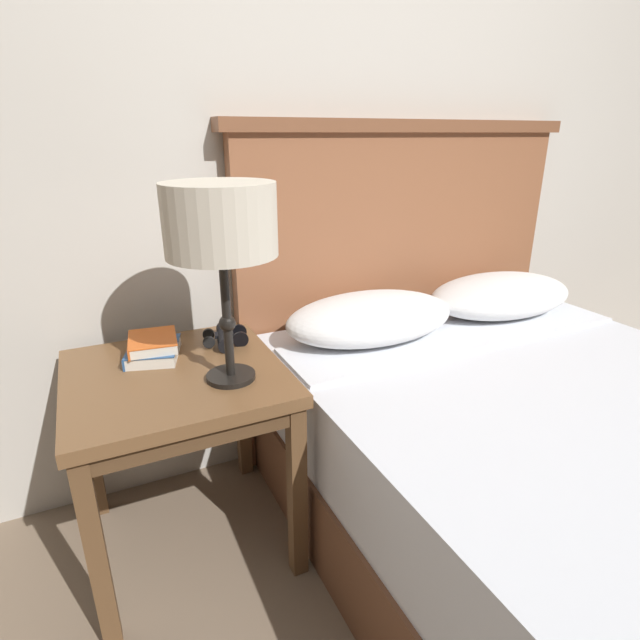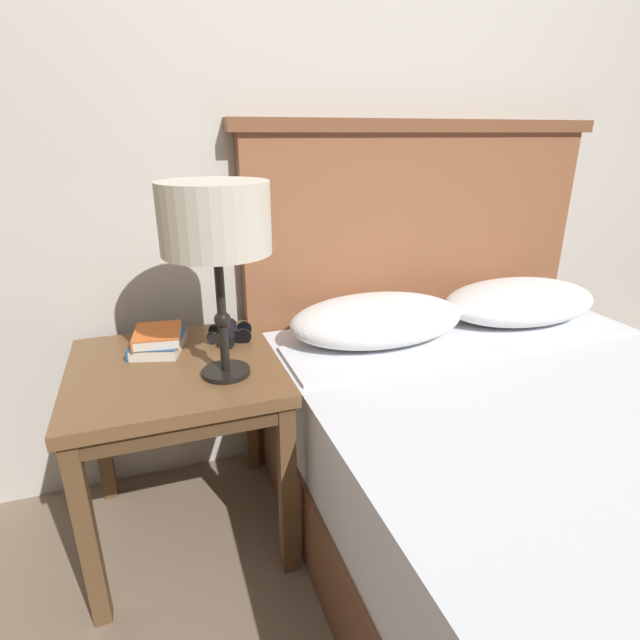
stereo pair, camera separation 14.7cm
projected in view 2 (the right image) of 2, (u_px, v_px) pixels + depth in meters
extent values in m
cube|color=beige|center=(319.00, 102.00, 1.66)|extent=(8.00, 0.06, 2.60)
cube|color=brown|center=(175.00, 370.00, 1.42)|extent=(0.58, 0.58, 0.04)
cube|color=brown|center=(176.00, 383.00, 1.44)|extent=(0.55, 0.55, 0.05)
cube|color=brown|center=(87.00, 537.00, 1.22)|extent=(0.04, 0.04, 0.55)
cube|color=brown|center=(287.00, 490.00, 1.38)|extent=(0.04, 0.04, 0.55)
cube|color=brown|center=(100.00, 428.00, 1.67)|extent=(0.04, 0.04, 0.55)
cube|color=brown|center=(250.00, 403.00, 1.83)|extent=(0.04, 0.04, 0.55)
cube|color=brown|center=(584.00, 572.00, 1.29)|extent=(1.28, 1.83, 0.27)
cube|color=silver|center=(605.00, 485.00, 1.20)|extent=(1.25, 1.79, 0.27)
cube|color=white|center=(466.00, 340.00, 1.67)|extent=(1.23, 0.28, 0.01)
cube|color=brown|center=(415.00, 296.00, 1.96)|extent=(1.34, 0.06, 1.21)
cube|color=brown|center=(426.00, 126.00, 1.74)|extent=(1.41, 0.10, 0.04)
ellipsoid|color=white|center=(377.00, 319.00, 1.66)|extent=(0.60, 0.36, 0.15)
ellipsoid|color=white|center=(519.00, 301.00, 1.84)|extent=(0.60, 0.36, 0.15)
cylinder|color=black|center=(226.00, 372.00, 1.36)|extent=(0.13, 0.13, 0.01)
cylinder|color=black|center=(222.00, 314.00, 1.30)|extent=(0.02, 0.02, 0.32)
sphere|color=black|center=(222.00, 320.00, 1.30)|extent=(0.04, 0.04, 0.04)
cylinder|color=beige|center=(215.00, 218.00, 1.21)|extent=(0.27, 0.27, 0.18)
cube|color=silver|center=(159.00, 345.00, 1.51)|extent=(0.18, 0.21, 0.03)
cube|color=#2D568E|center=(158.00, 339.00, 1.50)|extent=(0.18, 0.21, 0.00)
cube|color=#2D568E|center=(136.00, 345.00, 1.50)|extent=(0.06, 0.17, 0.03)
cube|color=silver|center=(158.00, 336.00, 1.49)|extent=(0.15, 0.17, 0.03)
cube|color=orange|center=(157.00, 331.00, 1.49)|extent=(0.15, 0.18, 0.00)
cube|color=orange|center=(135.00, 337.00, 1.48)|extent=(0.03, 0.16, 0.03)
cylinder|color=black|center=(228.00, 337.00, 1.55)|extent=(0.06, 0.10, 0.04)
cylinder|color=black|center=(243.00, 336.00, 1.56)|extent=(0.05, 0.02, 0.05)
cylinder|color=black|center=(213.00, 338.00, 1.55)|extent=(0.04, 0.02, 0.04)
cylinder|color=black|center=(229.00, 329.00, 1.61)|extent=(0.06, 0.10, 0.04)
cylinder|color=black|center=(244.00, 329.00, 1.62)|extent=(0.05, 0.02, 0.05)
cylinder|color=black|center=(214.00, 330.00, 1.60)|extent=(0.04, 0.02, 0.04)
cube|color=black|center=(228.00, 331.00, 1.58)|extent=(0.06, 0.05, 0.01)
cylinder|color=black|center=(228.00, 330.00, 1.58)|extent=(0.02, 0.01, 0.02)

